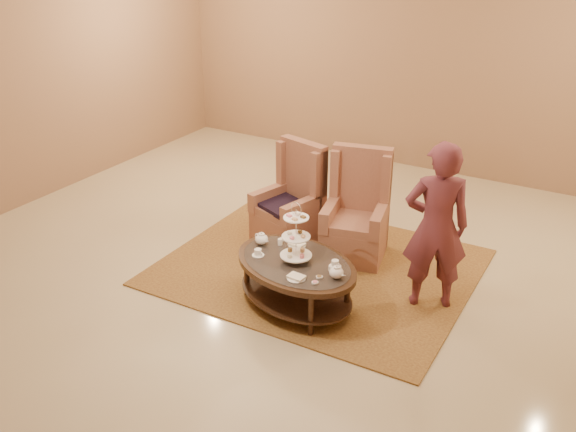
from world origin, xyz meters
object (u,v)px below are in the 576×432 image
Objects in this scene: tea_table at (296,269)px; armchair_right at (356,221)px; person at (436,227)px; armchair_left at (292,209)px.

armchair_right is at bearing 105.10° from tea_table.
tea_table is at bearing -105.30° from armchair_right.
person reaches higher than armchair_right.
person is at bearing -41.50° from armchair_right.
tea_table is 1.26× the size of armchair_right.
tea_table is at bearing 4.91° from person.
armchair_left is at bearing 138.89° from tea_table.
armchair_left is (-0.73, 1.20, -0.01)m from tea_table.
armchair_right is at bearing -55.27° from person.
armchair_left is 1.97m from person.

